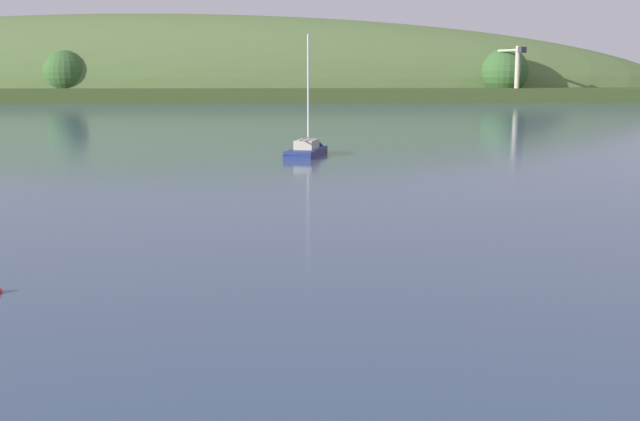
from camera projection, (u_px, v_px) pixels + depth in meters
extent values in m
cube|color=#3C4E24|center=(270.00, 94.00, 249.59)|extent=(456.95, 75.77, 4.14)
ellipsoid|color=#56703D|center=(157.00, 99.00, 263.87)|extent=(367.05, 82.39, 56.13)
sphere|color=#38602D|center=(66.00, 73.00, 237.84)|extent=(13.35, 13.35, 13.35)
sphere|color=#38602D|center=(505.00, 71.00, 244.37)|extent=(14.56, 14.56, 14.56)
cube|color=#4C4C51|center=(516.00, 99.00, 235.26)|extent=(4.34, 4.34, 2.00)
cylinder|color=#BCB293|center=(517.00, 71.00, 233.85)|extent=(1.45, 1.45, 14.54)
cylinder|color=#BCB293|center=(509.00, 50.00, 236.26)|extent=(5.38, 9.03, 0.80)
cube|color=#333338|center=(522.00, 50.00, 231.27)|extent=(2.54, 2.35, 1.75)
cube|color=navy|center=(306.00, 155.00, 79.07)|extent=(4.23, 8.31, 1.27)
cone|color=navy|center=(315.00, 151.00, 82.89)|extent=(2.97, 2.45, 2.64)
cube|color=maroon|center=(306.00, 152.00, 79.02)|extent=(4.26, 8.31, 0.14)
cube|color=#BCB299|center=(307.00, 144.00, 79.08)|extent=(2.52, 3.86, 0.89)
cylinder|color=silver|center=(308.00, 92.00, 78.95)|extent=(0.19, 0.19, 11.36)
cylinder|color=silver|center=(304.00, 139.00, 77.74)|extent=(0.96, 4.11, 0.15)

